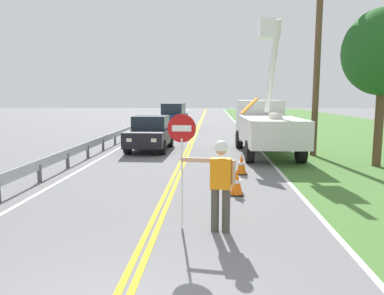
{
  "coord_description": "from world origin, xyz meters",
  "views": [
    {
      "loc": [
        1.18,
        -3.48,
        2.67
      ],
      "look_at": [
        0.61,
        7.14,
        1.2
      ],
      "focal_mm": 34.74,
      "sensor_mm": 36.0,
      "label": 1
    }
  ],
  "objects_px": {
    "stop_sign_paddle": "(182,146)",
    "oncoming_suv_second": "(174,116)",
    "oncoming_sedan_nearest": "(150,134)",
    "traffic_cone_lead": "(237,183)",
    "roadside_tree_verge": "(384,53)",
    "utility_bucket_truck": "(265,123)",
    "utility_pole_near": "(317,58)",
    "traffic_cone_mid": "(242,165)",
    "flagger_worker": "(220,180)"
  },
  "relations": [
    {
      "from": "stop_sign_paddle",
      "to": "traffic_cone_mid",
      "type": "relative_size",
      "value": 3.33
    },
    {
      "from": "traffic_cone_mid",
      "to": "oncoming_suv_second",
      "type": "bearing_deg",
      "value": 103.39
    },
    {
      "from": "utility_bucket_truck",
      "to": "oncoming_suv_second",
      "type": "xyz_separation_m",
      "value": [
        -5.57,
        12.46,
        -0.37
      ]
    },
    {
      "from": "oncoming_sedan_nearest",
      "to": "utility_pole_near",
      "type": "relative_size",
      "value": 0.5
    },
    {
      "from": "stop_sign_paddle",
      "to": "roadside_tree_verge",
      "type": "height_order",
      "value": "roadside_tree_verge"
    },
    {
      "from": "flagger_worker",
      "to": "oncoming_sedan_nearest",
      "type": "height_order",
      "value": "flagger_worker"
    },
    {
      "from": "roadside_tree_verge",
      "to": "oncoming_sedan_nearest",
      "type": "bearing_deg",
      "value": 158.21
    },
    {
      "from": "flagger_worker",
      "to": "oncoming_suv_second",
      "type": "distance_m",
      "value": 23.03
    },
    {
      "from": "traffic_cone_mid",
      "to": "roadside_tree_verge",
      "type": "relative_size",
      "value": 0.12
    },
    {
      "from": "oncoming_sedan_nearest",
      "to": "flagger_worker",
      "type": "bearing_deg",
      "value": -73.79
    },
    {
      "from": "oncoming_sedan_nearest",
      "to": "roadside_tree_verge",
      "type": "height_order",
      "value": "roadside_tree_verge"
    },
    {
      "from": "traffic_cone_lead",
      "to": "oncoming_suv_second",
      "type": "bearing_deg",
      "value": 100.64
    },
    {
      "from": "flagger_worker",
      "to": "oncoming_sedan_nearest",
      "type": "distance_m",
      "value": 11.52
    },
    {
      "from": "stop_sign_paddle",
      "to": "oncoming_sedan_nearest",
      "type": "distance_m",
      "value": 11.26
    },
    {
      "from": "oncoming_suv_second",
      "to": "utility_bucket_truck",
      "type": "bearing_deg",
      "value": -65.91
    },
    {
      "from": "stop_sign_paddle",
      "to": "oncoming_suv_second",
      "type": "height_order",
      "value": "stop_sign_paddle"
    },
    {
      "from": "utility_bucket_truck",
      "to": "roadside_tree_verge",
      "type": "xyz_separation_m",
      "value": [
        3.84,
        -3.03,
        2.84
      ]
    },
    {
      "from": "utility_pole_near",
      "to": "oncoming_suv_second",
      "type": "bearing_deg",
      "value": 120.71
    },
    {
      "from": "flagger_worker",
      "to": "traffic_cone_mid",
      "type": "distance_m",
      "value": 5.65
    },
    {
      "from": "oncoming_suv_second",
      "to": "traffic_cone_lead",
      "type": "height_order",
      "value": "oncoming_suv_second"
    },
    {
      "from": "oncoming_suv_second",
      "to": "utility_pole_near",
      "type": "distance_m",
      "value": 15.42
    },
    {
      "from": "oncoming_sedan_nearest",
      "to": "oncoming_suv_second",
      "type": "xyz_separation_m",
      "value": [
        -0.03,
        11.74,
        0.23
      ]
    },
    {
      "from": "utility_pole_near",
      "to": "flagger_worker",
      "type": "bearing_deg",
      "value": -114.29
    },
    {
      "from": "flagger_worker",
      "to": "utility_bucket_truck",
      "type": "bearing_deg",
      "value": 77.32
    },
    {
      "from": "flagger_worker",
      "to": "utility_pole_near",
      "type": "xyz_separation_m",
      "value": [
        4.44,
        9.85,
        3.29
      ]
    },
    {
      "from": "traffic_cone_mid",
      "to": "flagger_worker",
      "type": "bearing_deg",
      "value": -98.83
    },
    {
      "from": "oncoming_suv_second",
      "to": "roadside_tree_verge",
      "type": "distance_m",
      "value": 18.41
    },
    {
      "from": "oncoming_sedan_nearest",
      "to": "roadside_tree_verge",
      "type": "bearing_deg",
      "value": -21.79
    },
    {
      "from": "oncoming_sedan_nearest",
      "to": "stop_sign_paddle",
      "type": "bearing_deg",
      "value": -77.37
    },
    {
      "from": "oncoming_sedan_nearest",
      "to": "oncoming_suv_second",
      "type": "bearing_deg",
      "value": 90.16
    },
    {
      "from": "flagger_worker",
      "to": "utility_bucket_truck",
      "type": "relative_size",
      "value": 0.27
    },
    {
      "from": "utility_bucket_truck",
      "to": "utility_pole_near",
      "type": "bearing_deg",
      "value": -12.92
    },
    {
      "from": "stop_sign_paddle",
      "to": "traffic_cone_lead",
      "type": "relative_size",
      "value": 3.33
    },
    {
      "from": "traffic_cone_lead",
      "to": "traffic_cone_mid",
      "type": "relative_size",
      "value": 1.0
    },
    {
      "from": "utility_bucket_truck",
      "to": "oncoming_suv_second",
      "type": "height_order",
      "value": "utility_bucket_truck"
    },
    {
      "from": "stop_sign_paddle",
      "to": "oncoming_suv_second",
      "type": "xyz_separation_m",
      "value": [
        -2.49,
        22.69,
        -0.65
      ]
    },
    {
      "from": "traffic_cone_lead",
      "to": "roadside_tree_verge",
      "type": "height_order",
      "value": "roadside_tree_verge"
    },
    {
      "from": "utility_pole_near",
      "to": "traffic_cone_lead",
      "type": "relative_size",
      "value": 11.88
    },
    {
      "from": "stop_sign_paddle",
      "to": "roadside_tree_verge",
      "type": "distance_m",
      "value": 10.31
    },
    {
      "from": "utility_bucket_truck",
      "to": "traffic_cone_lead",
      "type": "relative_size",
      "value": 9.8
    },
    {
      "from": "stop_sign_paddle",
      "to": "traffic_cone_lead",
      "type": "distance_m",
      "value": 3.27
    },
    {
      "from": "flagger_worker",
      "to": "oncoming_sedan_nearest",
      "type": "bearing_deg",
      "value": 106.21
    },
    {
      "from": "oncoming_suv_second",
      "to": "traffic_cone_lead",
      "type": "bearing_deg",
      "value": -79.36
    },
    {
      "from": "utility_bucket_truck",
      "to": "traffic_cone_mid",
      "type": "height_order",
      "value": "utility_bucket_truck"
    },
    {
      "from": "stop_sign_paddle",
      "to": "utility_bucket_truck",
      "type": "xyz_separation_m",
      "value": [
        3.09,
        10.23,
        -0.28
      ]
    },
    {
      "from": "stop_sign_paddle",
      "to": "utility_pole_near",
      "type": "relative_size",
      "value": 0.28
    },
    {
      "from": "stop_sign_paddle",
      "to": "utility_bucket_truck",
      "type": "height_order",
      "value": "utility_bucket_truck"
    },
    {
      "from": "utility_bucket_truck",
      "to": "roadside_tree_verge",
      "type": "bearing_deg",
      "value": -38.27
    },
    {
      "from": "utility_pole_near",
      "to": "traffic_cone_mid",
      "type": "height_order",
      "value": "utility_pole_near"
    },
    {
      "from": "stop_sign_paddle",
      "to": "traffic_cone_lead",
      "type": "bearing_deg",
      "value": 64.58
    }
  ]
}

